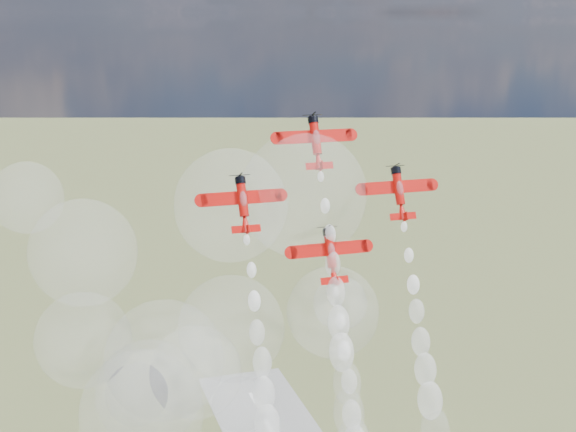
% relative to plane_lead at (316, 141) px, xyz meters
% --- Properties ---
extents(plane_lead, '(13.08, 6.31, 8.78)m').
position_rel_plane_lead_xyz_m(plane_lead, '(0.00, 0.00, 0.00)').
color(plane_lead, red).
rests_on(plane_lead, ground).
extents(plane_left, '(13.08, 6.31, 8.78)m').
position_rel_plane_lead_xyz_m(plane_left, '(-13.53, -3.90, -8.63)').
color(plane_left, red).
rests_on(plane_left, ground).
extents(plane_right, '(13.08, 6.31, 8.78)m').
position_rel_plane_lead_xyz_m(plane_right, '(13.53, -3.90, -8.63)').
color(plane_right, red).
rests_on(plane_right, ground).
extents(plane_slot, '(13.08, 6.31, 8.78)m').
position_rel_plane_lead_xyz_m(plane_slot, '(0.00, -7.79, -17.26)').
color(plane_slot, red).
rests_on(plane_slot, ground).
extents(smoke_trail_lead, '(5.18, 21.02, 42.08)m').
position_rel_plane_lead_xyz_m(smoke_trail_lead, '(-0.34, -16.55, -36.43)').
color(smoke_trail_lead, white).
rests_on(smoke_trail_lead, plane_lead).
extents(drifted_smoke_cloud, '(65.13, 40.89, 60.88)m').
position_rel_plane_lead_xyz_m(drifted_smoke_cloud, '(-19.93, 11.11, -32.38)').
color(drifted_smoke_cloud, white).
rests_on(drifted_smoke_cloud, ground).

